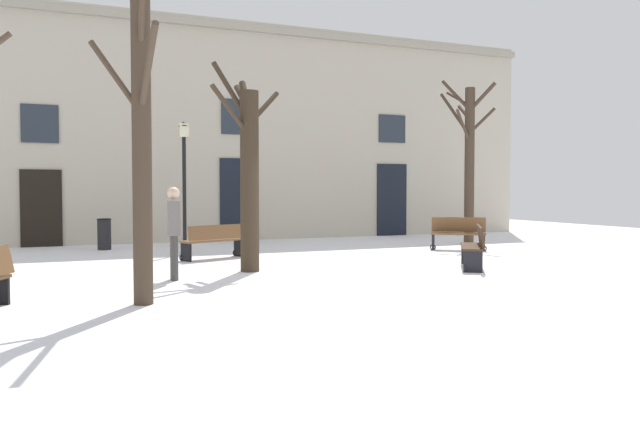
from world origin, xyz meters
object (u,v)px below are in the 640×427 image
object	(u,v)px
litter_bin	(104,234)
tree_right_of_center	(249,168)
bench_facing_shops	(458,233)
person_crossing_plaza	(174,228)
bench_by_litter_bin	(215,241)
streetlamp	(184,172)
tree_near_facade	(469,157)
tree_foreground	(141,127)
bench_far_corner	(474,246)

from	to	relation	value
litter_bin	tree_right_of_center	bearing A→B (deg)	-66.52
litter_bin	bench_facing_shops	xyz separation A→B (m)	(9.39, -3.88, 0.02)
person_crossing_plaza	bench_by_litter_bin	bearing A→B (deg)	159.68
bench_by_litter_bin	streetlamp	bearing A→B (deg)	-95.90
tree_right_of_center	person_crossing_plaza	world-z (taller)	tree_right_of_center
streetlamp	person_crossing_plaza	xyz separation A→B (m)	(-1.02, -4.79, -1.20)
person_crossing_plaza	tree_right_of_center	bearing A→B (deg)	117.16
tree_near_facade	bench_facing_shops	bearing A→B (deg)	-133.57
tree_foreground	litter_bin	world-z (taller)	tree_foreground
tree_right_of_center	tree_near_facade	size ratio (longest dim) A/B	0.85
tree_foreground	bench_by_litter_bin	world-z (taller)	tree_foreground
tree_foreground	tree_near_facade	size ratio (longest dim) A/B	1.09
litter_bin	bench_by_litter_bin	bearing A→B (deg)	-55.24
tree_right_of_center	streetlamp	size ratio (longest dim) A/B	1.25
litter_bin	person_crossing_plaza	distance (m)	6.78
streetlamp	litter_bin	size ratio (longest dim) A/B	3.98
bench_by_litter_bin	tree_near_facade	bearing A→B (deg)	165.48
tree_right_of_center	litter_bin	size ratio (longest dim) A/B	4.97
tree_right_of_center	bench_by_litter_bin	world-z (taller)	tree_right_of_center
bench_facing_shops	tree_near_facade	bearing A→B (deg)	82.60
streetlamp	person_crossing_plaza	distance (m)	5.04
tree_right_of_center	litter_bin	world-z (taller)	tree_right_of_center
tree_foreground	tree_right_of_center	size ratio (longest dim) A/B	1.29
streetlamp	litter_bin	world-z (taller)	streetlamp
tree_near_facade	streetlamp	xyz separation A→B (m)	(-8.86, 0.48, -0.56)
bench_far_corner	bench_facing_shops	world-z (taller)	bench_far_corner
bench_by_litter_bin	person_crossing_plaza	world-z (taller)	person_crossing_plaza
tree_foreground	bench_far_corner	distance (m)	7.71
tree_right_of_center	bench_facing_shops	xyz separation A→B (m)	(6.78, 2.12, -1.71)
tree_right_of_center	litter_bin	xyz separation A→B (m)	(-2.61, 6.00, -1.73)
tree_foreground	litter_bin	bearing A→B (deg)	90.67
bench_far_corner	bench_facing_shops	size ratio (longest dim) A/B	1.06
person_crossing_plaza	tree_foreground	bearing A→B (deg)	-14.83
tree_foreground	litter_bin	distance (m)	9.31
litter_bin	bench_by_litter_bin	size ratio (longest dim) A/B	0.51
bench_by_litter_bin	person_crossing_plaza	xyz separation A→B (m)	(-1.49, -3.19, 0.54)
person_crossing_plaza	litter_bin	bearing A→B (deg)	-167.29
streetlamp	bench_far_corner	bearing A→B (deg)	-45.80
litter_bin	person_crossing_plaza	world-z (taller)	person_crossing_plaza
tree_foreground	bench_by_litter_bin	bearing A→B (deg)	67.25
bench_by_litter_bin	person_crossing_plaza	bearing A→B (deg)	42.83
tree_foreground	person_crossing_plaza	distance (m)	3.00
litter_bin	bench_far_corner	bearing A→B (deg)	-45.35
tree_right_of_center	bench_far_corner	world-z (taller)	tree_right_of_center
tree_foreground	streetlamp	distance (m)	7.40
streetlamp	person_crossing_plaza	size ratio (longest dim) A/B	2.01
tree_right_of_center	bench_facing_shops	world-z (taller)	tree_right_of_center
bench_facing_shops	bench_by_litter_bin	world-z (taller)	bench_facing_shops
bench_by_litter_bin	person_crossing_plaza	size ratio (longest dim) A/B	0.99
tree_foreground	tree_right_of_center	bearing A→B (deg)	50.57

